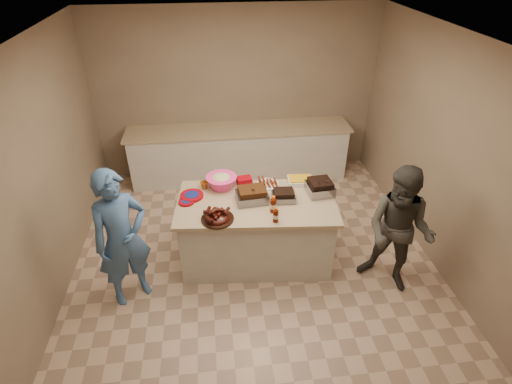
{
  "coord_description": "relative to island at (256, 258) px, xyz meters",
  "views": [
    {
      "loc": [
        -0.44,
        -3.7,
        3.54
      ],
      "look_at": [
        0.03,
        0.18,
        0.98
      ],
      "focal_mm": 28.0,
      "sensor_mm": 36.0,
      "label": 1
    }
  ],
  "objects": [
    {
      "name": "guest_gray",
      "position": [
        1.5,
        -0.61,
        0.0
      ],
      "size": [
        1.6,
        1.66,
        0.59
      ],
      "primitive_type": "imported",
      "rotation": [
        0.0,
        0.0,
        -0.73
      ],
      "color": "#44423D",
      "rests_on": "ground"
    },
    {
      "name": "mac_cheese_dish",
      "position": [
        0.59,
        0.34,
        0.88
      ],
      "size": [
        0.32,
        0.25,
        0.08
      ],
      "primitive_type": "cube",
      "rotation": [
        0.0,
        0.0,
        -0.07
      ],
      "color": "yellow",
      "rests_on": "island"
    },
    {
      "name": "back_counter",
      "position": [
        -0.03,
        2.07,
        0.45
      ],
      "size": [
        3.6,
        0.64,
        0.9
      ],
      "primitive_type": null,
      "color": "silver",
      "rests_on": "ground"
    },
    {
      "name": "coleslaw_bowl",
      "position": [
        -0.39,
        0.36,
        0.88
      ],
      "size": [
        0.41,
        0.41,
        0.26
      ],
      "primitive_type": null,
      "rotation": [
        0.0,
        0.0,
        -0.09
      ],
      "color": "#FD3997",
      "rests_on": "island"
    },
    {
      "name": "plastic_cup",
      "position": [
        -0.6,
        0.36,
        0.88
      ],
      "size": [
        0.11,
        0.1,
        0.1
      ],
      "primitive_type": "imported",
      "rotation": [
        0.0,
        0.0,
        -0.09
      ],
      "color": "#A65617",
      "rests_on": "island"
    },
    {
      "name": "basket_stack",
      "position": [
        -0.11,
        0.4,
        0.88
      ],
      "size": [
        0.2,
        0.16,
        0.09
      ],
      "primitive_type": "cube",
      "rotation": [
        0.0,
        0.0,
        0.15
      ],
      "color": "#93020D",
      "rests_on": "island"
    },
    {
      "name": "plate_stack_large",
      "position": [
        -0.76,
        0.19,
        0.88
      ],
      "size": [
        0.3,
        0.3,
        0.03
      ],
      "primitive_type": "cylinder",
      "rotation": [
        0.0,
        0.0,
        -0.09
      ],
      "color": "#93020D",
      "rests_on": "island"
    },
    {
      "name": "sauce_bowl",
      "position": [
        -0.06,
        0.13,
        0.88
      ],
      "size": [
        0.16,
        0.06,
        0.15
      ],
      "primitive_type": "imported",
      "rotation": [
        0.0,
        0.0,
        -0.09
      ],
      "color": "silver",
      "rests_on": "island"
    },
    {
      "name": "plate_stack_small",
      "position": [
        -0.82,
        0.07,
        0.88
      ],
      "size": [
        0.2,
        0.2,
        0.03
      ],
      "primitive_type": "cylinder",
      "rotation": [
        0.0,
        0.0,
        -0.09
      ],
      "color": "#93020D",
      "rests_on": "island"
    },
    {
      "name": "sausage_plate",
      "position": [
        0.18,
        0.36,
        0.88
      ],
      "size": [
        0.3,
        0.3,
        0.05
      ],
      "primitive_type": "cylinder",
      "rotation": [
        0.0,
        0.0,
        0.06
      ],
      "color": "silver",
      "rests_on": "island"
    },
    {
      "name": "island",
      "position": [
        0.0,
        0.0,
        0.0
      ],
      "size": [
        1.95,
        1.15,
        0.88
      ],
      "primitive_type": null,
      "rotation": [
        0.0,
        0.0,
        -0.09
      ],
      "color": "silver",
      "rests_on": "ground"
    },
    {
      "name": "pulled_pork_tray",
      "position": [
        -0.05,
        0.02,
        0.88
      ],
      "size": [
        0.38,
        0.3,
        0.11
      ],
      "primitive_type": "cube",
      "rotation": [
        0.0,
        0.0,
        0.08
      ],
      "color": "#47230F",
      "rests_on": "island"
    },
    {
      "name": "room",
      "position": [
        -0.03,
        -0.13,
        0.0
      ],
      "size": [
        4.5,
        5.0,
        2.7
      ],
      "primitive_type": null,
      "color": "gray",
      "rests_on": "ground"
    },
    {
      "name": "brisket_tray",
      "position": [
        0.32,
        -0.01,
        0.88
      ],
      "size": [
        0.28,
        0.24,
        0.08
      ],
      "primitive_type": "cube",
      "rotation": [
        0.0,
        0.0,
        -0.06
      ],
      "color": "black",
      "rests_on": "island"
    },
    {
      "name": "roasting_pan",
      "position": [
        0.78,
        0.09,
        0.88
      ],
      "size": [
        0.33,
        0.33,
        0.12
      ],
      "primitive_type": "cube",
      "rotation": [
        0.0,
        0.0,
        0.08
      ],
      "color": "gray",
      "rests_on": "island"
    },
    {
      "name": "mustard_bottle",
      "position": [
        -0.19,
        0.12,
        0.88
      ],
      "size": [
        0.05,
        0.05,
        0.11
      ],
      "primitive_type": "cylinder",
      "rotation": [
        0.0,
        0.0,
        -0.09
      ],
      "color": "yellow",
      "rests_on": "island"
    },
    {
      "name": "rib_platter",
      "position": [
        -0.47,
        -0.3,
        0.88
      ],
      "size": [
        0.41,
        0.41,
        0.15
      ],
      "primitive_type": null,
      "rotation": [
        0.0,
        0.0,
        -0.15
      ],
      "color": "#3C0E09",
      "rests_on": "island"
    },
    {
      "name": "bbq_bottle_b",
      "position": [
        0.16,
        -0.23,
        0.88
      ],
      "size": [
        0.08,
        0.08,
        0.21
      ],
      "primitive_type": "cylinder",
      "rotation": [
        0.0,
        0.0,
        -0.09
      ],
      "color": "#430D02",
      "rests_on": "island"
    },
    {
      "name": "bbq_bottle_a",
      "position": [
        0.16,
        -0.41,
        0.88
      ],
      "size": [
        0.07,
        0.07,
        0.18
      ],
      "primitive_type": "cylinder",
      "rotation": [
        0.0,
        0.0,
        -0.09
      ],
      "color": "#430D02",
      "rests_on": "island"
    },
    {
      "name": "guest_blue",
      "position": [
        -1.48,
        -0.44,
        0.0
      ],
      "size": [
        1.36,
        1.72,
        0.39
      ],
      "primitive_type": "imported",
      "rotation": [
        0.0,
        0.0,
        0.54
      ],
      "color": "#426BA7",
      "rests_on": "ground"
    }
  ]
}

